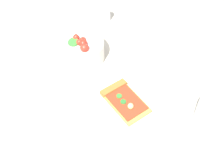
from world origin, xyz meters
TOP-DOWN VIEW (x-y plane):
  - ground_plane at (0.00, 0.00)m, footprint 2.40×2.40m
  - plate at (0.04, 0.01)m, footprint 0.22×0.22m
  - pizza_slice_main at (0.08, -0.01)m, footprint 0.10×0.14m
  - salad_bowl at (0.04, -0.21)m, footprint 0.13×0.13m
  - soda_glass at (-0.01, 0.19)m, footprint 0.07×0.07m
  - paper_napkin at (0.28, -0.12)m, footprint 0.12×0.13m
  - pepper_shaker at (-0.14, -0.29)m, footprint 0.03×0.03m

SIDE VIEW (x-z plane):
  - ground_plane at x=0.00m, z-range 0.00..0.00m
  - paper_napkin at x=0.28m, z-range 0.00..0.00m
  - plate at x=0.04m, z-range 0.00..0.01m
  - pizza_slice_main at x=0.08m, z-range 0.01..0.03m
  - pepper_shaker at x=-0.14m, z-range 0.00..0.07m
  - salad_bowl at x=0.04m, z-range -0.01..0.08m
  - soda_glass at x=-0.01m, z-range 0.00..0.13m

